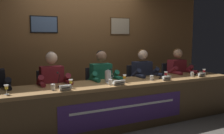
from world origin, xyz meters
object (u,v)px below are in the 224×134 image
juice_glass_center (125,77)px  water_cup_center (110,82)px  microphone_left (59,82)px  panelist_center (103,80)px  water_cup_far_right (192,74)px  conference_table (115,97)px  panelist_left (53,84)px  juice_glass_far_right (204,71)px  document_stack_center (113,83)px  juice_glass_left (71,82)px  nameplate_far_right (202,75)px  water_cup_right (152,78)px  microphone_right (159,74)px  nameplate_center (119,83)px  panelist_far_right (179,73)px  water_pitcher_central (108,76)px  nameplate_left (65,88)px  chair_right (138,89)px  nameplate_right (167,78)px  water_cup_left (53,87)px  chair_center (98,93)px  chair_far_right (172,85)px  microphone_far_right (193,71)px  panelist_right (144,76)px  juice_glass_right (166,74)px  chair_left (51,98)px  juice_glass_far_left (6,88)px  microphone_center (114,78)px

juice_glass_center → water_cup_center: juice_glass_center is taller
microphone_left → juice_glass_center: size_ratio=1.74×
panelist_center → water_cup_far_right: size_ratio=14.59×
conference_table → panelist_left: (-0.88, 0.47, 0.20)m
juice_glass_far_right → document_stack_center: juice_glass_far_right is taller
juice_glass_left → nameplate_far_right: size_ratio=0.80×
water_cup_right → microphone_right: (0.24, 0.11, 0.04)m
nameplate_center → panelist_far_right: 1.89m
document_stack_center → microphone_right: bearing=4.1°
nameplate_center → water_pitcher_central: bearing=94.7°
water_pitcher_central → juice_glass_far_right: bearing=-6.3°
nameplate_left → water_cup_right: (1.55, 0.14, -0.00)m
chair_right → water_cup_far_right: bearing=-43.5°
panelist_far_right → nameplate_right: bearing=-143.7°
panelist_left → water_cup_left: 0.54m
microphone_right → chair_right: bearing=94.6°
nameplate_center → water_cup_right: 0.72m
microphone_left → water_cup_right: size_ratio=2.54×
nameplate_center → nameplate_right: bearing=0.7°
panelist_center → water_pitcher_central: (-0.05, -0.31, 0.11)m
chair_center → juice_glass_far_right: (1.89, -0.72, 0.38)m
microphone_left → microphone_right: same height
chair_right → nameplate_far_right: 1.23m
chair_right → chair_far_right: 0.88m
conference_table → document_stack_center: size_ratio=20.75×
microphone_far_right → document_stack_center: microphone_far_right is taller
juice_glass_center → panelist_right: size_ratio=0.10×
water_pitcher_central → document_stack_center: 0.17m
conference_table → water_cup_left: bearing=-176.9°
conference_table → juice_glass_right: bearing=-0.3°
chair_left → nameplate_right: bearing=-24.8°
panelist_far_right → water_pitcher_central: (-1.80, -0.31, 0.11)m
conference_table → water_cup_left: water_cup_left is taller
juice_glass_left → chair_far_right: size_ratio=0.14×
nameplate_left → chair_far_right: (2.61, 0.84, -0.33)m
juice_glass_far_left → water_cup_center: bearing=-1.1°
conference_table → water_cup_left: (-1.00, -0.05, 0.26)m
microphone_center → panelist_far_right: (1.72, 0.35, -0.09)m
nameplate_right → nameplate_center: bearing=-179.3°
panelist_center → water_cup_far_right: bearing=-17.2°
water_pitcher_central → microphone_left: bearing=-178.2°
microphone_right → panelist_far_right: size_ratio=0.17×
water_cup_right → microphone_far_right: (1.09, 0.15, 0.04)m
juice_glass_left → juice_glass_far_right: 2.63m
nameplate_center → microphone_right: bearing=14.7°
panelist_far_right → water_cup_far_right: bearing=-105.7°
chair_left → water_cup_left: size_ratio=10.74×
nameplate_left → water_pitcher_central: (0.81, 0.33, 0.05)m
chair_center → microphone_right: 1.16m
conference_table → document_stack_center: bearing=152.9°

